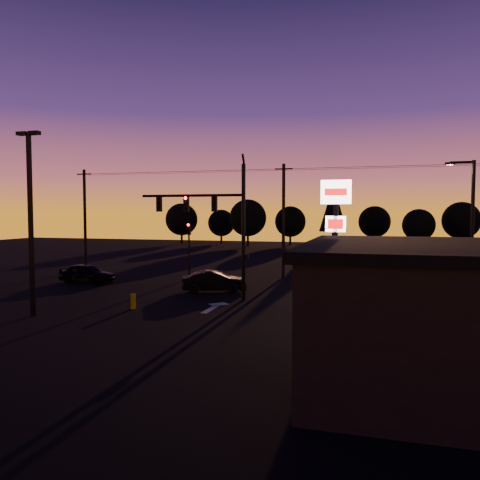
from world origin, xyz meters
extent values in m
plane|color=black|center=(0.00, 0.00, 0.00)|extent=(120.00, 120.00, 0.00)
cube|color=beige|center=(0.50, 1.00, 0.01)|extent=(0.35, 2.20, 0.01)
cube|color=beige|center=(0.50, 2.40, 0.01)|extent=(1.20, 1.20, 0.01)
cylinder|color=black|center=(1.50, 4.00, 4.00)|extent=(0.24, 0.24, 8.00)
cylinder|color=black|center=(1.50, 4.00, 8.20)|extent=(0.14, 0.52, 0.76)
cylinder|color=black|center=(-1.75, 4.00, 6.20)|extent=(6.50, 0.16, 0.16)
cube|color=black|center=(-0.30, 4.00, 5.70)|extent=(0.32, 0.22, 0.95)
sphere|color=black|center=(-0.30, 3.87, 6.05)|extent=(0.18, 0.18, 0.18)
sphere|color=black|center=(-0.30, 3.87, 5.75)|extent=(0.18, 0.18, 0.18)
sphere|color=black|center=(-0.30, 3.87, 5.45)|extent=(0.18, 0.18, 0.18)
cube|color=black|center=(-2.10, 4.00, 5.70)|extent=(0.32, 0.22, 0.95)
sphere|color=#FF0705|center=(-2.10, 3.87, 6.05)|extent=(0.18, 0.18, 0.18)
sphere|color=black|center=(-2.10, 3.87, 5.75)|extent=(0.18, 0.18, 0.18)
sphere|color=black|center=(-2.10, 3.87, 5.45)|extent=(0.18, 0.18, 0.18)
cube|color=black|center=(-3.90, 4.00, 5.70)|extent=(0.32, 0.22, 0.95)
sphere|color=black|center=(-3.90, 3.87, 6.05)|extent=(0.18, 0.18, 0.18)
sphere|color=black|center=(-3.90, 3.87, 5.75)|extent=(0.18, 0.18, 0.18)
sphere|color=black|center=(-3.90, 3.87, 5.45)|extent=(0.18, 0.18, 0.18)
cube|color=black|center=(1.68, 4.00, 2.60)|extent=(0.22, 0.18, 0.28)
cylinder|color=black|center=(-5.00, 11.50, 1.80)|extent=(0.14, 0.14, 3.60)
cube|color=black|center=(-5.00, 11.50, 3.90)|extent=(0.30, 0.20, 0.90)
sphere|color=#FF0705|center=(-5.00, 11.38, 4.22)|extent=(0.18, 0.18, 0.18)
sphere|color=black|center=(-5.00, 11.38, 3.94)|extent=(0.18, 0.18, 0.18)
sphere|color=black|center=(-5.00, 11.38, 3.66)|extent=(0.18, 0.18, 0.18)
cube|color=black|center=(-7.50, -3.00, 4.50)|extent=(0.18, 0.18, 9.00)
cube|color=black|center=(-7.85, -3.00, 9.05)|extent=(0.55, 0.30, 0.18)
cube|color=black|center=(-7.15, -3.00, 9.05)|extent=(0.55, 0.30, 0.18)
cube|color=black|center=(7.00, 1.50, 3.20)|extent=(0.22, 0.22, 6.40)
cube|color=white|center=(7.00, 1.50, 6.20)|extent=(1.50, 0.25, 1.20)
cube|color=red|center=(7.00, 1.36, 6.20)|extent=(1.10, 0.02, 0.35)
cube|color=white|center=(7.00, 1.50, 4.60)|extent=(1.00, 0.22, 0.80)
cube|color=red|center=(7.00, 1.37, 4.60)|extent=(0.75, 0.02, 0.50)
cylinder|color=black|center=(14.00, 5.50, 4.00)|extent=(0.20, 0.20, 8.00)
cylinder|color=black|center=(13.40, 5.50, 7.90)|extent=(1.20, 0.14, 0.14)
cube|color=black|center=(12.80, 5.50, 7.85)|extent=(0.50, 0.22, 0.14)
plane|color=#FFB759|center=(12.80, 5.50, 7.77)|extent=(0.35, 0.35, 0.00)
cylinder|color=black|center=(-16.00, 14.00, 4.50)|extent=(0.26, 0.26, 9.00)
cube|color=black|center=(-16.00, 14.00, 8.60)|extent=(1.40, 0.10, 0.10)
cylinder|color=black|center=(2.00, 14.00, 4.50)|extent=(0.26, 0.26, 9.00)
cube|color=black|center=(2.00, 14.00, 8.60)|extent=(1.40, 0.10, 0.10)
cylinder|color=black|center=(-7.00, 13.40, 8.55)|extent=(18.00, 0.02, 0.02)
cylinder|color=black|center=(-7.00, 14.00, 8.60)|extent=(18.00, 0.02, 0.02)
cylinder|color=black|center=(-7.00, 14.60, 8.55)|extent=(18.00, 0.02, 0.02)
cylinder|color=black|center=(11.00, 13.40, 8.55)|extent=(18.00, 0.02, 0.02)
cylinder|color=black|center=(11.00, 14.00, 8.60)|extent=(18.00, 0.02, 0.02)
cylinder|color=black|center=(11.00, 14.60, 8.55)|extent=(18.00, 0.02, 0.02)
cube|color=black|center=(9.00, -3.48, 1.40)|extent=(2.20, 0.05, 1.60)
cube|color=black|center=(12.00, -3.48, 1.40)|extent=(2.20, 0.05, 1.60)
cylinder|color=#D3D405|center=(-3.53, -0.04, 0.40)|extent=(0.27, 0.27, 0.81)
cylinder|color=black|center=(-22.00, 50.00, 0.81)|extent=(0.36, 0.36, 1.62)
sphere|color=black|center=(-22.00, 50.00, 4.06)|extent=(5.36, 5.36, 5.36)
cylinder|color=black|center=(-16.00, 53.00, 0.69)|extent=(0.36, 0.36, 1.38)
sphere|color=black|center=(-16.00, 53.00, 3.44)|extent=(4.54, 4.54, 4.54)
cylinder|color=black|center=(-10.00, 48.00, 0.88)|extent=(0.36, 0.36, 1.75)
sphere|color=black|center=(-10.00, 48.00, 4.38)|extent=(5.77, 5.78, 5.78)
cylinder|color=black|center=(-4.00, 52.00, 0.75)|extent=(0.36, 0.36, 1.50)
sphere|color=black|center=(-4.00, 52.00, 3.75)|extent=(4.95, 4.95, 4.95)
cylinder|color=black|center=(3.00, 49.00, 1.19)|extent=(0.36, 0.36, 2.38)
cone|color=black|center=(3.00, 49.00, 5.94)|extent=(4.18, 4.18, 7.12)
cylinder|color=black|center=(9.00, 54.00, 0.75)|extent=(0.36, 0.36, 1.50)
sphere|color=black|center=(9.00, 54.00, 3.75)|extent=(4.95, 4.95, 4.95)
cylinder|color=black|center=(15.00, 48.00, 0.69)|extent=(0.36, 0.36, 1.38)
sphere|color=black|center=(15.00, 48.00, 3.44)|extent=(4.54, 4.54, 4.54)
cylinder|color=black|center=(21.00, 51.00, 0.81)|extent=(0.36, 0.36, 1.62)
sphere|color=black|center=(21.00, 51.00, 4.06)|extent=(5.36, 5.36, 5.36)
imported|color=black|center=(-11.40, 7.36, 0.71)|extent=(4.27, 1.94, 1.42)
imported|color=black|center=(-1.10, 6.27, 0.69)|extent=(4.43, 2.76, 1.38)
imported|color=black|center=(6.77, 9.21, 0.72)|extent=(5.28, 3.17, 1.43)
imported|color=black|center=(10.02, -2.46, 0.63)|extent=(3.01, 4.89, 1.27)
camera|label=1|loc=(8.82, -22.39, 5.16)|focal=35.00mm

